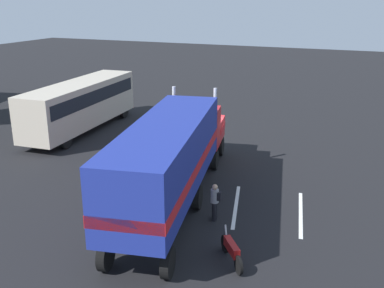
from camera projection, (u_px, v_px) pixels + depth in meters
name	position (u px, v px, depth m)	size (l,w,h in m)	color
ground_plane	(207.00, 157.00, 26.46)	(120.00, 120.00, 0.00)	black
lane_stripe_near	(236.00, 206.00, 20.34)	(4.40, 0.16, 0.01)	silver
lane_stripe_mid	(301.00, 214.00, 19.61)	(4.40, 0.16, 0.01)	silver
semi_truck	(173.00, 153.00, 19.64)	(14.37, 5.35, 4.50)	red
person_bystander	(215.00, 201.00, 18.80)	(0.34, 0.46, 1.63)	black
parked_bus	(81.00, 102.00, 31.02)	(11.14, 3.27, 3.40)	#BFB29E
motorcycle	(232.00, 250.00, 15.92)	(1.74, 1.36, 1.12)	black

